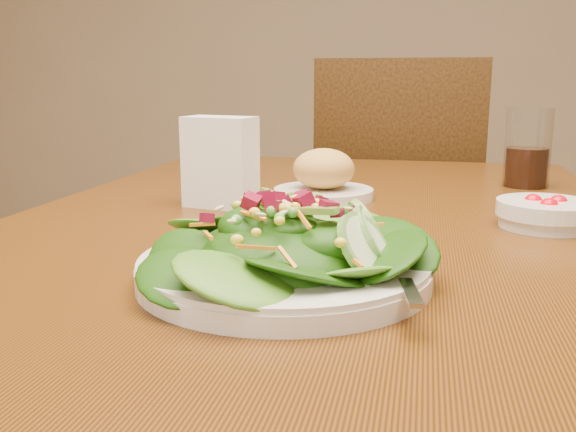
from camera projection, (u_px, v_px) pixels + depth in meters
The scene contains 7 objects.
dining_table at pixel (317, 289), 0.93m from camera, with size 0.90×1.40×0.75m.
chair_far at pixel (398, 227), 1.84m from camera, with size 0.47×0.47×1.00m.
salad_plate at pixel (294, 252), 0.63m from camera, with size 0.29×0.29×0.08m.
bread_plate at pixel (324, 178), 1.07m from camera, with size 0.17×0.17×0.08m.
tomato_bowl at pixel (546, 213), 0.87m from camera, with size 0.13×0.13×0.04m.
drinking_glass at pixel (527, 153), 1.18m from camera, with size 0.08×0.08×0.14m.
napkin_holder at pixel (220, 160), 0.99m from camera, with size 0.12×0.08×0.14m.
Camera 1 is at (0.14, -0.87, 0.95)m, focal length 40.00 mm.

